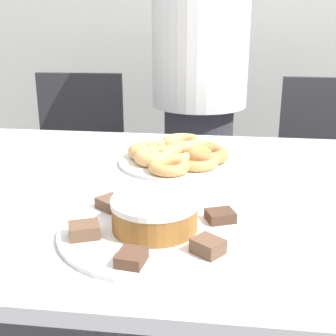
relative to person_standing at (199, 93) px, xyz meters
The scene contains 22 objects.
table 0.91m from the person_standing, 86.51° to the right, with size 1.96×1.02×0.74m.
person_standing is the anchor object (origin of this frame).
office_chair_left 0.69m from the person_standing, behind, with size 0.45×0.45×0.88m.
office_chair_right 0.69m from the person_standing, ahead, with size 0.44×0.44×0.88m.
plate_cake 1.14m from the person_standing, 90.70° to the right, with size 0.38×0.38×0.01m.
plate_donuts 0.70m from the person_standing, 91.47° to the right, with size 0.33×0.33×0.01m.
frosted_cake 1.14m from the person_standing, 90.70° to the right, with size 0.17×0.17×0.06m.
lamington_0 1.06m from the person_standing, 96.59° to the right, with size 0.07×0.07×0.02m.
lamington_1 1.20m from the person_standing, 96.75° to the right, with size 0.07×0.07×0.03m.
lamington_2 1.28m from the person_standing, 91.48° to the right, with size 0.05×0.06×0.02m.
lamington_3 1.23m from the person_standing, 85.60° to the right, with size 0.07×0.07×0.03m.
lamington_4 1.10m from the person_standing, 84.06° to the right, with size 0.07×0.06×0.02m.
lamington_5 1.01m from the person_standing, 89.70° to the right, with size 0.05×0.06×0.02m.
donut_0 0.70m from the person_standing, 91.47° to the right, with size 0.12×0.12×0.03m.
donut_1 0.70m from the person_standing, 98.51° to the right, with size 0.12×0.12×0.04m.
donut_2 0.75m from the person_standing, 96.05° to the right, with size 0.11×0.11×0.04m.
donut_3 0.81m from the person_standing, 91.97° to the right, with size 0.11×0.11×0.03m.
donut_4 0.75m from the person_standing, 86.86° to the right, with size 0.12×0.12×0.03m.
donut_5 0.71m from the person_standing, 84.56° to the right, with size 0.12×0.12×0.04m.
donut_6 0.64m from the person_standing, 85.04° to the right, with size 0.10×0.10×0.03m.
donut_7 0.60m from the person_standing, 91.19° to the right, with size 0.13×0.13×0.04m.
donut_8 0.66m from the person_standing, 95.10° to the right, with size 0.11×0.11×0.04m.
Camera 1 is at (0.06, -1.07, 1.17)m, focal length 50.00 mm.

